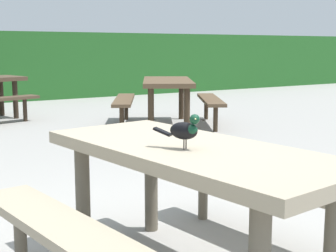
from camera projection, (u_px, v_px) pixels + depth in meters
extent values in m
cube|color=gray|center=(191.00, 152.00, 2.62)|extent=(0.98, 1.88, 0.07)
cylinder|color=#635B4C|center=(333.00, 246.00, 2.31)|extent=(0.09, 0.09, 0.67)
cylinder|color=#635B4C|center=(83.00, 198.00, 3.05)|extent=(0.09, 0.09, 0.67)
cylinder|color=#635B4C|center=(151.00, 183.00, 3.38)|extent=(0.09, 0.09, 0.67)
cube|color=gray|center=(76.00, 236.00, 2.23)|extent=(0.49, 1.73, 0.05)
cylinder|color=#635B4C|center=(21.00, 240.00, 2.75)|extent=(0.07, 0.07, 0.39)
cube|color=gray|center=(273.00, 182.00, 3.10)|extent=(0.49, 1.73, 0.05)
cylinder|color=#635B4C|center=(203.00, 193.00, 3.63)|extent=(0.07, 0.07, 0.39)
ellipsoid|color=black|center=(184.00, 131.00, 2.51)|extent=(0.14, 0.16, 0.09)
ellipsoid|color=#0F3823|center=(191.00, 130.00, 2.49)|extent=(0.09, 0.09, 0.06)
sphere|color=#0F3823|center=(195.00, 119.00, 2.47)|extent=(0.05, 0.05, 0.05)
sphere|color=#EAE08C|center=(198.00, 118.00, 2.49)|extent=(0.01, 0.01, 0.01)
sphere|color=#EAE08C|center=(195.00, 119.00, 2.45)|extent=(0.01, 0.01, 0.01)
cone|color=black|center=(202.00, 120.00, 2.46)|extent=(0.03, 0.03, 0.02)
cube|color=black|center=(163.00, 132.00, 2.56)|extent=(0.08, 0.10, 0.04)
cylinder|color=#47423D|center=(186.00, 144.00, 2.53)|extent=(0.01, 0.01, 0.05)
cylinder|color=#47423D|center=(184.00, 145.00, 2.51)|extent=(0.01, 0.01, 0.05)
cylinder|color=#2E241A|center=(15.00, 100.00, 8.73)|extent=(0.09, 0.09, 0.67)
cylinder|color=#2E241A|center=(1.00, 97.00, 9.10)|extent=(0.09, 0.09, 0.67)
cylinder|color=#2E241A|center=(25.00, 110.00, 8.40)|extent=(0.07, 0.07, 0.39)
cube|color=brown|center=(167.00, 82.00, 7.90)|extent=(1.57, 1.94, 0.07)
cylinder|color=#382B1D|center=(181.00, 100.00, 8.66)|extent=(0.09, 0.09, 0.67)
cylinder|color=#382B1D|center=(151.00, 100.00, 8.64)|extent=(0.09, 0.09, 0.67)
cylinder|color=#382B1D|center=(187.00, 110.00, 7.27)|extent=(0.09, 0.09, 0.67)
cylinder|color=#382B1D|center=(151.00, 110.00, 7.25)|extent=(0.09, 0.09, 0.67)
cube|color=brown|center=(211.00, 100.00, 7.97)|extent=(1.11, 1.62, 0.05)
cylinder|color=#382B1D|center=(206.00, 108.00, 8.63)|extent=(0.07, 0.07, 0.39)
cylinder|color=#382B1D|center=(216.00, 119.00, 7.37)|extent=(0.07, 0.07, 0.39)
cube|color=brown|center=(124.00, 100.00, 7.92)|extent=(1.11, 1.62, 0.05)
cylinder|color=#382B1D|center=(126.00, 109.00, 8.59)|extent=(0.07, 0.07, 0.39)
cylinder|color=#382B1D|center=(122.00, 119.00, 7.32)|extent=(0.07, 0.07, 0.39)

